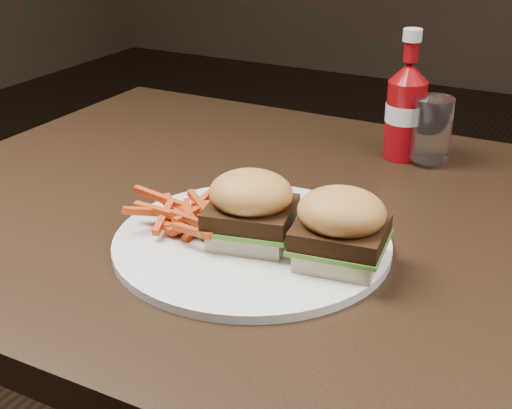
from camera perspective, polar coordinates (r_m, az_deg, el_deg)
The scene contains 7 objects.
dining_table at distance 0.91m, azimuth 6.29°, elevation -2.42°, with size 1.20×0.80×0.04m, color black.
plate at distance 0.84m, azimuth -0.32°, elevation -3.05°, with size 0.33×0.33×0.01m, color white.
sandwich_half_a at distance 0.82m, azimuth -0.41°, elevation -2.28°, with size 0.09×0.08×0.02m, color beige.
sandwich_half_b at distance 0.78m, azimuth 6.68°, elevation -3.91°, with size 0.09×0.08×0.02m, color beige.
fries_pile at distance 0.85m, azimuth -5.27°, elevation -0.66°, with size 0.11×0.11×0.04m, color #C53F1D, non-canonical shape.
ketchup_bottle at distance 1.11m, azimuth 11.82°, elevation 6.64°, with size 0.06×0.06×0.12m, color maroon.
tumbler at distance 1.10m, azimuth 13.86°, elevation 5.92°, with size 0.06×0.06×0.09m, color white.
Camera 1 is at (0.29, -0.76, 1.14)m, focal length 50.00 mm.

